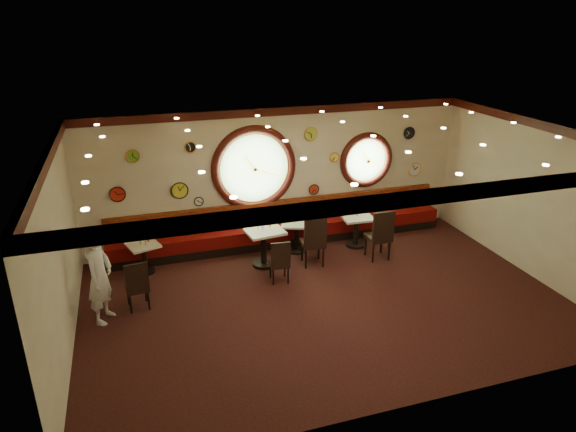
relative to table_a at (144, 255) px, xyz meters
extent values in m
cube|color=black|center=(3.21, -2.21, -0.42)|extent=(9.00, 6.00, 0.00)
cube|color=gold|center=(3.21, -2.21, 2.78)|extent=(9.00, 6.00, 0.02)
cube|color=beige|center=(3.21, 0.79, 1.18)|extent=(9.00, 0.02, 3.20)
cube|color=beige|center=(3.21, -5.21, 1.18)|extent=(9.00, 0.02, 3.20)
cube|color=beige|center=(-1.29, -2.21, 1.18)|extent=(0.02, 6.00, 3.20)
cube|color=beige|center=(7.71, -2.21, 1.18)|extent=(0.02, 6.00, 3.20)
cube|color=#360D09|center=(3.21, 0.74, 2.69)|extent=(9.00, 0.10, 0.18)
cube|color=#360D09|center=(3.21, -5.16, 2.69)|extent=(9.00, 0.10, 0.18)
cube|color=#360D09|center=(-1.24, -2.21, 2.69)|extent=(0.10, 6.00, 0.18)
cube|color=#360D09|center=(7.66, -2.21, 2.69)|extent=(0.10, 6.00, 0.18)
cube|color=black|center=(3.21, 0.51, -0.32)|extent=(8.00, 0.55, 0.20)
cube|color=#5B0707|center=(3.21, 0.51, -0.07)|extent=(8.00, 0.55, 0.30)
cube|color=#5C0709|center=(3.21, 0.73, 0.33)|extent=(8.00, 0.10, 0.55)
cylinder|color=#8FC375|center=(2.61, 0.79, 1.43)|extent=(1.66, 0.02, 1.66)
torus|color=#360D09|center=(2.61, 0.77, 1.43)|extent=(1.98, 0.18, 1.98)
torus|color=gold|center=(2.61, 0.74, 1.43)|extent=(1.61, 0.03, 1.61)
cylinder|color=#8FC375|center=(5.41, 0.79, 1.38)|extent=(1.10, 0.02, 1.10)
torus|color=#360D09|center=(5.41, 0.77, 1.38)|extent=(1.38, 0.18, 1.38)
torus|color=gold|center=(5.41, 0.74, 1.38)|extent=(1.09, 0.03, 1.09)
cylinder|color=red|center=(4.06, 0.75, 0.78)|extent=(0.24, 0.03, 0.24)
cylinder|color=red|center=(-0.39, 0.75, 1.13)|extent=(0.32, 0.03, 0.32)
cylinder|color=#FCED54|center=(4.56, 0.75, 1.53)|extent=(0.22, 0.03, 0.22)
cylinder|color=white|center=(6.76, 0.75, 1.03)|extent=(0.34, 0.03, 0.34)
cylinder|color=white|center=(1.31, 0.75, 0.78)|extent=(0.20, 0.03, 0.20)
cylinder|color=#67AB22|center=(0.01, 0.75, 1.93)|extent=(0.26, 0.03, 0.26)
cylinder|color=#A2C23C|center=(3.96, 0.75, 2.13)|extent=(0.30, 0.03, 0.30)
cylinder|color=black|center=(1.21, 0.75, 2.03)|extent=(0.24, 0.03, 0.24)
cylinder|color=black|center=(6.51, 0.75, 1.98)|extent=(0.28, 0.03, 0.28)
cylinder|color=yellow|center=(0.91, 0.75, 1.08)|extent=(0.36, 0.03, 0.36)
cylinder|color=black|center=(0.00, 0.00, -0.39)|extent=(0.38, 0.38, 0.05)
cylinder|color=black|center=(0.00, 0.00, -0.09)|extent=(0.10, 0.10, 0.60)
cube|color=white|center=(0.00, 0.00, 0.22)|extent=(0.76, 0.76, 0.04)
cylinder|color=black|center=(2.48, -0.44, -0.38)|extent=(0.49, 0.49, 0.07)
cylinder|color=black|center=(2.48, -0.44, 0.01)|extent=(0.13, 0.13, 0.78)
cube|color=white|center=(2.48, -0.44, 0.41)|extent=(0.87, 0.87, 0.06)
cylinder|color=black|center=(3.38, 0.01, -0.39)|extent=(0.42, 0.42, 0.06)
cylinder|color=black|center=(3.38, 0.01, -0.05)|extent=(0.11, 0.11, 0.67)
cube|color=white|center=(3.38, 0.01, 0.29)|extent=(0.86, 0.86, 0.05)
cylinder|color=black|center=(4.80, -0.12, -0.39)|extent=(0.43, 0.43, 0.06)
cylinder|color=black|center=(4.80, -0.12, -0.04)|extent=(0.12, 0.12, 0.69)
cube|color=white|center=(4.80, -0.12, 0.32)|extent=(0.74, 0.74, 0.05)
cube|color=black|center=(-0.20, -1.37, 0.00)|extent=(0.46, 0.46, 0.07)
cube|color=black|center=(-0.18, -1.55, 0.30)|extent=(0.42, 0.10, 0.54)
cube|color=black|center=(2.60, -1.20, -0.03)|extent=(0.42, 0.42, 0.07)
cube|color=black|center=(2.58, -1.37, 0.26)|extent=(0.39, 0.08, 0.51)
cube|color=black|center=(3.52, -0.68, 0.07)|extent=(0.53, 0.53, 0.08)
cube|color=black|center=(3.49, -0.89, 0.43)|extent=(0.49, 0.11, 0.63)
cube|color=black|center=(5.00, -0.84, 0.08)|extent=(0.50, 0.50, 0.09)
cube|color=black|center=(5.00, -1.06, 0.44)|extent=(0.49, 0.07, 0.64)
cylinder|color=#B8B8BC|center=(-0.05, 0.01, 0.29)|extent=(0.03, 0.03, 0.09)
cylinder|color=silver|center=(2.37, -0.42, 0.48)|extent=(0.03, 0.03, 0.09)
cylinder|color=silver|center=(3.25, 0.04, 0.37)|extent=(0.04, 0.04, 0.11)
cylinder|color=silver|center=(4.74, -0.06, 0.39)|extent=(0.03, 0.03, 0.09)
cylinder|color=silver|center=(0.05, -0.07, 0.29)|extent=(0.03, 0.03, 0.09)
cylinder|color=silver|center=(2.46, -0.46, 0.49)|extent=(0.04, 0.04, 0.10)
cylinder|color=silver|center=(3.35, 0.02, 0.37)|extent=(0.04, 0.04, 0.10)
cylinder|color=#B9B9BD|center=(4.80, -0.13, 0.39)|extent=(0.03, 0.03, 0.10)
cylinder|color=gold|center=(0.12, 0.10, 0.31)|extent=(0.04, 0.04, 0.14)
cylinder|color=gold|center=(2.65, -0.35, 0.51)|extent=(0.04, 0.04, 0.14)
cylinder|color=orange|center=(3.47, 0.07, 0.41)|extent=(0.06, 0.06, 0.18)
cylinder|color=gold|center=(4.85, -0.02, 0.41)|extent=(0.04, 0.04, 0.14)
imported|color=white|center=(-0.79, -1.62, 0.44)|extent=(0.63, 0.74, 1.72)
camera|label=1|loc=(-0.05, -10.13, 4.76)|focal=32.00mm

